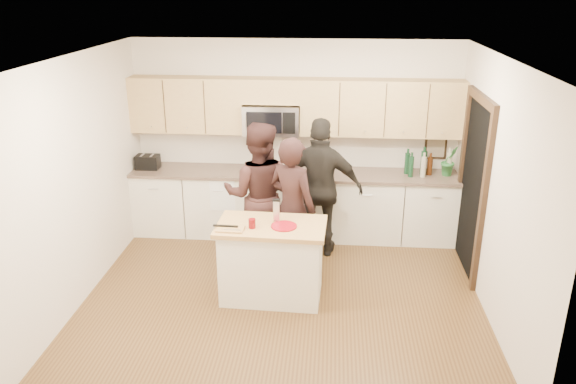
# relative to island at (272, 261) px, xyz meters

# --- Properties ---
(floor) EXTENTS (4.50, 4.50, 0.00)m
(floor) POSITION_rel_island_xyz_m (0.12, 0.02, -0.45)
(floor) COLOR brown
(floor) RESTS_ON ground
(room_shell) EXTENTS (4.52, 4.02, 2.71)m
(room_shell) POSITION_rel_island_xyz_m (0.12, 0.02, 1.28)
(room_shell) COLOR beige
(room_shell) RESTS_ON ground
(back_cabinetry) EXTENTS (4.50, 0.66, 0.94)m
(back_cabinetry) POSITION_rel_island_xyz_m (0.12, 1.71, 0.02)
(back_cabinetry) COLOR silver
(back_cabinetry) RESTS_ON ground
(upper_cabinetry) EXTENTS (4.50, 0.33, 0.75)m
(upper_cabinetry) POSITION_rel_island_xyz_m (0.16, 1.86, 1.39)
(upper_cabinetry) COLOR tan
(upper_cabinetry) RESTS_ON ground
(microwave) EXTENTS (0.76, 0.41, 0.40)m
(microwave) POSITION_rel_island_xyz_m (-0.19, 1.82, 1.20)
(microwave) COLOR silver
(microwave) RESTS_ON ground
(doorway) EXTENTS (0.06, 1.25, 2.20)m
(doorway) POSITION_rel_island_xyz_m (2.35, 0.92, 0.70)
(doorway) COLOR black
(doorway) RESTS_ON ground
(framed_picture) EXTENTS (0.30, 0.03, 0.38)m
(framed_picture) POSITION_rel_island_xyz_m (2.07, 2.01, 0.83)
(framed_picture) COLOR black
(framed_picture) RESTS_ON ground
(dish_towel) EXTENTS (0.34, 0.60, 0.48)m
(dish_towel) POSITION_rel_island_xyz_m (-0.83, 1.53, 0.35)
(dish_towel) COLOR white
(dish_towel) RESTS_ON ground
(island) EXTENTS (1.23, 0.75, 0.90)m
(island) POSITION_rel_island_xyz_m (0.00, 0.00, 0.00)
(island) COLOR silver
(island) RESTS_ON ground
(red_plate) EXTENTS (0.28, 0.28, 0.02)m
(red_plate) POSITION_rel_island_xyz_m (0.14, -0.05, 0.45)
(red_plate) COLOR maroon
(red_plate) RESTS_ON island
(box_grater) EXTENTS (0.08, 0.05, 0.25)m
(box_grater) POSITION_rel_island_xyz_m (0.05, 0.08, 0.59)
(box_grater) COLOR silver
(box_grater) RESTS_ON red_plate
(drink_glass) EXTENTS (0.08, 0.08, 0.10)m
(drink_glass) POSITION_rel_island_xyz_m (-0.20, -0.10, 0.50)
(drink_glass) COLOR #650B0D
(drink_glass) RESTS_ON island
(cutting_board) EXTENTS (0.30, 0.20, 0.02)m
(cutting_board) POSITION_rel_island_xyz_m (-0.43, -0.18, 0.46)
(cutting_board) COLOR #B5834B
(cutting_board) RESTS_ON island
(tongs) EXTENTS (0.27, 0.04, 0.02)m
(tongs) POSITION_rel_island_xyz_m (-0.48, -0.14, 0.47)
(tongs) COLOR black
(tongs) RESTS_ON cutting_board
(knife) EXTENTS (0.20, 0.03, 0.01)m
(knife) POSITION_rel_island_xyz_m (-0.40, -0.22, 0.47)
(knife) COLOR silver
(knife) RESTS_ON cutting_board
(toaster) EXTENTS (0.32, 0.21, 0.20)m
(toaster) POSITION_rel_island_xyz_m (-1.93, 1.69, 0.58)
(toaster) COLOR black
(toaster) RESTS_ON back_cabinetry
(bottle_cluster) EXTENTS (0.63, 0.20, 0.39)m
(bottle_cluster) POSITION_rel_island_xyz_m (1.90, 1.72, 0.66)
(bottle_cluster) COLOR black
(bottle_cluster) RESTS_ON back_cabinetry
(orchid) EXTENTS (0.28, 0.26, 0.41)m
(orchid) POSITION_rel_island_xyz_m (2.22, 1.74, 0.69)
(orchid) COLOR #2D7234
(orchid) RESTS_ON back_cabinetry
(woman_left) EXTENTS (0.76, 0.68, 1.75)m
(woman_left) POSITION_rel_island_xyz_m (0.19, 0.56, 0.42)
(woman_left) COLOR black
(woman_left) RESTS_ON ground
(woman_center) EXTENTS (0.91, 0.71, 1.84)m
(woman_center) POSITION_rel_island_xyz_m (-0.25, 0.86, 0.47)
(woman_center) COLOR black
(woman_center) RESTS_ON ground
(woman_right) EXTENTS (1.12, 0.57, 1.83)m
(woman_right) POSITION_rel_island_xyz_m (0.51, 1.15, 0.46)
(woman_right) COLOR black
(woman_right) RESTS_ON ground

